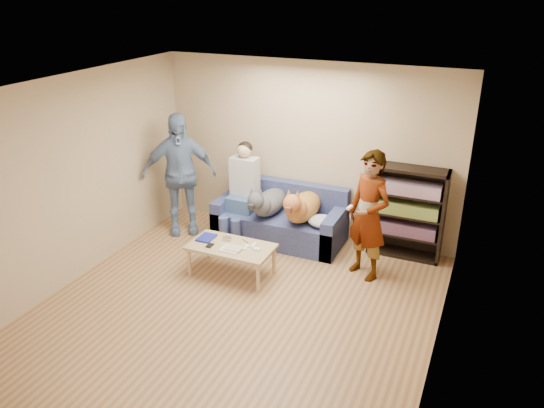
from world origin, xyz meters
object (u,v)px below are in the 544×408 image
at_px(coffee_table, 231,249).
at_px(sofa, 281,221).
at_px(dog_tan, 301,207).
at_px(camera_silver, 227,238).
at_px(person_standing_left, 179,174).
at_px(notebook_blue, 206,238).
at_px(person_seated, 242,188).
at_px(person_standing_right, 369,216).
at_px(dog_gray, 267,202).
at_px(bookshelf, 408,210).

bearing_deg(coffee_table, sofa, 81.72).
bearing_deg(coffee_table, dog_tan, 62.48).
relative_size(camera_silver, coffee_table, 0.10).
distance_m(person_standing_left, dog_tan, 1.91).
relative_size(notebook_blue, person_seated, 0.18).
relative_size(person_standing_right, dog_gray, 1.38).
bearing_deg(person_standing_left, person_seated, -19.15).
height_order(notebook_blue, person_seated, person_seated).
relative_size(person_seated, bookshelf, 1.13).
relative_size(sofa, dog_gray, 1.53).
bearing_deg(person_standing_right, sofa, -171.99).
distance_m(notebook_blue, camera_silver, 0.29).
bearing_deg(notebook_blue, dog_gray, 66.79).
xyz_separation_m(sofa, dog_tan, (0.38, -0.16, 0.36)).
distance_m(notebook_blue, sofa, 1.33).
distance_m(dog_tan, bookshelf, 1.47).
xyz_separation_m(person_standing_left, dog_gray, (1.35, 0.21, -0.31)).
distance_m(dog_gray, dog_tan, 0.53).
height_order(person_seated, bookshelf, person_seated).
xyz_separation_m(person_standing_left, sofa, (1.49, 0.37, -0.65)).
relative_size(camera_silver, sofa, 0.06).
distance_m(camera_silver, coffee_table, 0.18).
height_order(person_standing_left, notebook_blue, person_standing_left).
bearing_deg(person_seated, dog_tan, -1.81).
height_order(camera_silver, sofa, sofa).
bearing_deg(person_seated, person_standing_left, -164.93).
height_order(dog_gray, dog_tan, dog_tan).
relative_size(sofa, bookshelf, 1.46).
distance_m(notebook_blue, coffee_table, 0.41).
height_order(person_standing_right, person_seated, person_standing_right).
bearing_deg(coffee_table, dog_gray, 87.94).
relative_size(sofa, dog_tan, 1.63).
bearing_deg(notebook_blue, camera_silver, 14.04).
xyz_separation_m(coffee_table, bookshelf, (1.98, 1.47, 0.31)).
distance_m(notebook_blue, dog_gray, 1.13).
bearing_deg(dog_tan, camera_silver, -125.40).
height_order(notebook_blue, dog_gray, dog_gray).
distance_m(sofa, dog_tan, 0.55).
bearing_deg(sofa, camera_silver, -105.01).
xyz_separation_m(dog_tan, coffee_table, (-0.56, -1.08, -0.27)).
bearing_deg(camera_silver, bookshelf, 32.80).
xyz_separation_m(camera_silver, dog_gray, (0.16, 0.95, 0.18)).
height_order(person_standing_left, coffee_table, person_standing_left).
bearing_deg(dog_gray, camera_silver, -99.45).
relative_size(person_standing_right, camera_silver, 15.53).
distance_m(person_standing_right, notebook_blue, 2.16).
distance_m(person_standing_right, camera_silver, 1.87).
bearing_deg(person_standing_left, notebook_blue, -76.02).
relative_size(notebook_blue, camera_silver, 2.36).
distance_m(person_seated, dog_gray, 0.46).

